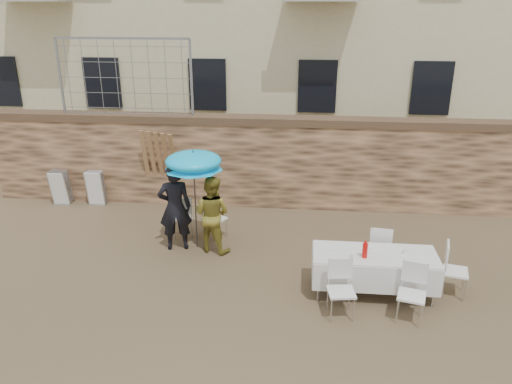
# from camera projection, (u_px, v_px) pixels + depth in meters

# --- Properties ---
(ground) EXTENTS (80.00, 80.00, 0.00)m
(ground) POSITION_uv_depth(u_px,v_px,m) (218.00, 321.00, 7.99)
(ground) COLOR brown
(ground) RESTS_ON ground
(stone_wall) EXTENTS (13.00, 0.50, 2.20)m
(stone_wall) POSITION_uv_depth(u_px,v_px,m) (251.00, 162.00, 12.24)
(stone_wall) COLOR #886244
(stone_wall) RESTS_ON ground
(chain_link_fence) EXTENTS (3.20, 0.06, 1.80)m
(chain_link_fence) POSITION_uv_depth(u_px,v_px,m) (125.00, 78.00, 11.80)
(chain_link_fence) COLOR gray
(chain_link_fence) RESTS_ON stone_wall
(man_suit) EXTENTS (0.75, 0.59, 1.82)m
(man_suit) POSITION_uv_depth(u_px,v_px,m) (175.00, 208.00, 10.05)
(man_suit) COLOR black
(man_suit) RESTS_ON ground
(woman_dress) EXTENTS (0.93, 0.82, 1.60)m
(woman_dress) POSITION_uv_depth(u_px,v_px,m) (212.00, 214.00, 10.02)
(woman_dress) COLOR gold
(woman_dress) RESTS_ON ground
(umbrella) EXTENTS (1.16, 1.16, 1.92)m
(umbrella) POSITION_uv_depth(u_px,v_px,m) (194.00, 164.00, 9.78)
(umbrella) COLOR #3F3F44
(umbrella) RESTS_ON ground
(couple_chair_left) EXTENTS (0.60, 0.60, 0.96)m
(couple_chair_left) POSITION_uv_depth(u_px,v_px,m) (183.00, 216.00, 10.71)
(couple_chair_left) COLOR white
(couple_chair_left) RESTS_ON ground
(couple_chair_right) EXTENTS (0.66, 0.66, 0.96)m
(couple_chair_right) POSITION_uv_depth(u_px,v_px,m) (215.00, 217.00, 10.65)
(couple_chair_right) COLOR white
(couple_chair_right) RESTS_ON ground
(banquet_table) EXTENTS (2.10, 0.85, 0.78)m
(banquet_table) POSITION_uv_depth(u_px,v_px,m) (375.00, 256.00, 8.51)
(banquet_table) COLOR silver
(banquet_table) RESTS_ON ground
(soda_bottle) EXTENTS (0.09, 0.09, 0.26)m
(soda_bottle) POSITION_uv_depth(u_px,v_px,m) (365.00, 250.00, 8.33)
(soda_bottle) COLOR red
(soda_bottle) RESTS_ON banquet_table
(table_chair_front_left) EXTENTS (0.54, 0.54, 0.96)m
(table_chair_front_left) POSITION_uv_depth(u_px,v_px,m) (341.00, 290.00, 7.96)
(table_chair_front_left) COLOR white
(table_chair_front_left) RESTS_ON ground
(table_chair_front_right) EXTENTS (0.59, 0.59, 0.96)m
(table_chair_front_right) POSITION_uv_depth(u_px,v_px,m) (412.00, 294.00, 7.86)
(table_chair_front_right) COLOR white
(table_chair_front_right) RESTS_ON ground
(table_chair_back) EXTENTS (0.53, 0.53, 0.96)m
(table_chair_back) POSITION_uv_depth(u_px,v_px,m) (380.00, 248.00, 9.33)
(table_chair_back) COLOR white
(table_chair_back) RESTS_ON ground
(table_chair_side) EXTENTS (0.58, 0.58, 0.96)m
(table_chair_side) POSITION_uv_depth(u_px,v_px,m) (456.00, 270.00, 8.57)
(table_chair_side) COLOR white
(table_chair_side) RESTS_ON ground
(chair_stack_left) EXTENTS (0.46, 0.40, 0.92)m
(chair_stack_left) POSITION_uv_depth(u_px,v_px,m) (63.00, 185.00, 12.56)
(chair_stack_left) COLOR white
(chair_stack_left) RESTS_ON ground
(chair_stack_right) EXTENTS (0.46, 0.32, 0.92)m
(chair_stack_right) POSITION_uv_depth(u_px,v_px,m) (97.00, 186.00, 12.48)
(chair_stack_right) COLOR white
(chair_stack_right) RESTS_ON ground
(wood_planks) EXTENTS (0.70, 0.20, 2.00)m
(wood_planks) POSITION_uv_depth(u_px,v_px,m) (159.00, 167.00, 12.20)
(wood_planks) COLOR #A37749
(wood_planks) RESTS_ON ground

